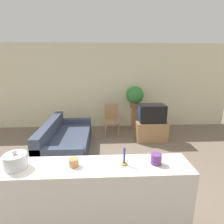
# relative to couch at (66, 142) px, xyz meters

# --- Properties ---
(ground_plane) EXTENTS (14.00, 14.00, 0.00)m
(ground_plane) POSITION_rel_couch_xyz_m (0.61, -1.61, -0.26)
(ground_plane) COLOR #756656
(wall_back) EXTENTS (9.00, 0.06, 2.70)m
(wall_back) POSITION_rel_couch_xyz_m (0.61, 1.82, 1.09)
(wall_back) COLOR beige
(wall_back) RESTS_ON ground_plane
(couch) EXTENTS (0.99, 1.97, 0.75)m
(couch) POSITION_rel_couch_xyz_m (0.00, 0.00, 0.00)
(couch) COLOR #384256
(couch) RESTS_ON ground_plane
(tv_stand) EXTENTS (0.84, 0.51, 0.54)m
(tv_stand) POSITION_rel_couch_xyz_m (2.23, 0.60, 0.01)
(tv_stand) COLOR #9E754C
(tv_stand) RESTS_ON ground_plane
(television) EXTENTS (0.70, 0.45, 0.47)m
(television) POSITION_rel_couch_xyz_m (2.22, 0.60, 0.51)
(television) COLOR black
(television) RESTS_ON tv_stand
(wooden_chair) EXTENTS (0.44, 0.44, 0.90)m
(wooden_chair) POSITION_rel_couch_xyz_m (1.15, 1.07, 0.24)
(wooden_chair) COLOR #9E754C
(wooden_chair) RESTS_ON ground_plane
(plant_stand) EXTENTS (0.18, 0.18, 0.72)m
(plant_stand) POSITION_rel_couch_xyz_m (1.90, 1.47, 0.10)
(plant_stand) COLOR #9E754C
(plant_stand) RESTS_ON ground_plane
(potted_plant) EXTENTS (0.55, 0.55, 0.68)m
(potted_plant) POSITION_rel_couch_xyz_m (1.90, 1.47, 0.84)
(potted_plant) COLOR #8E5B3D
(potted_plant) RESTS_ON plant_stand
(foreground_counter) EXTENTS (2.55, 0.44, 0.98)m
(foreground_counter) POSITION_rel_couch_xyz_m (0.61, -2.20, 0.22)
(foreground_counter) COLOR white
(foreground_counter) RESTS_ON ground_plane
(decorative_bowl) EXTENTS (0.24, 0.24, 0.21)m
(decorative_bowl) POSITION_rel_couch_xyz_m (-0.03, -2.20, 0.79)
(decorative_bowl) COLOR silver
(decorative_bowl) RESTS_ON foreground_counter
(candle_jar) EXTENTS (0.11, 0.11, 0.09)m
(candle_jar) POSITION_rel_couch_xyz_m (0.58, -2.20, 0.76)
(candle_jar) COLOR #C6844C
(candle_jar) RESTS_ON foreground_counter
(candlestick) EXTENTS (0.07, 0.07, 0.20)m
(candlestick) POSITION_rel_couch_xyz_m (1.14, -2.20, 0.77)
(candlestick) COLOR #B7933D
(candlestick) RESTS_ON foreground_counter
(coffee_tin) EXTENTS (0.12, 0.12, 0.12)m
(coffee_tin) POSITION_rel_couch_xyz_m (1.50, -2.20, 0.77)
(coffee_tin) COLOR #66337F
(coffee_tin) RESTS_ON foreground_counter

